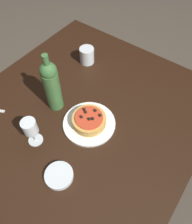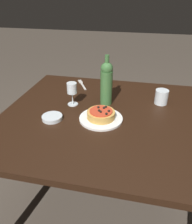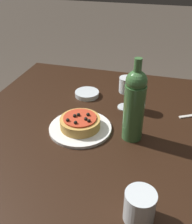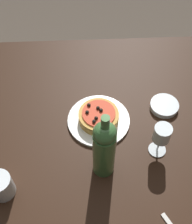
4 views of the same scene
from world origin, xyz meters
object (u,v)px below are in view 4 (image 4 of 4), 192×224
at_px(dinner_plate, 99,120).
at_px(pizza, 99,116).
at_px(dining_table, 94,146).
at_px(wine_glass, 162,135).
at_px(wine_bottle, 104,148).
at_px(water_cup, 1,186).
at_px(side_bowl, 164,106).

distance_m(dinner_plate, pizza, 0.03).
relative_size(dining_table, wine_glass, 8.35).
bearing_deg(wine_bottle, water_cup, 11.86).
bearing_deg(dinner_plate, water_cup, 39.11).
bearing_deg(pizza, wine_bottle, 91.97).
bearing_deg(wine_glass, pizza, -33.50).
distance_m(dinner_plate, water_cup, 0.43).
bearing_deg(dining_table, dinner_plate, -107.09).
relative_size(dining_table, pizza, 7.83).
bearing_deg(wine_bottle, dinner_plate, -88.10).
distance_m(dining_table, pizza, 0.13).
bearing_deg(water_cup, dinner_plate, -140.89).
distance_m(dinner_plate, side_bowl, 0.27).
bearing_deg(water_cup, dining_table, -146.44).
bearing_deg(pizza, wine_glass, 146.50).
bearing_deg(wine_glass, wine_bottle, 17.15).
relative_size(wine_bottle, side_bowl, 2.71).
bearing_deg(water_cup, pizza, -140.88).
bearing_deg(dining_table, water_cup, 33.56).
relative_size(wine_glass, water_cup, 1.60).
xyz_separation_m(dining_table, wine_glass, (-0.23, 0.07, 0.19)).
relative_size(dinner_plate, water_cup, 2.67).
relative_size(pizza, side_bowl, 1.36).
bearing_deg(wine_bottle, pizza, -88.03).
height_order(dinner_plate, water_cup, water_cup).
bearing_deg(dining_table, pizza, -106.93).
relative_size(wine_glass, wine_bottle, 0.47).
bearing_deg(dinner_plate, pizza, 19.23).
bearing_deg(side_bowl, water_cup, 28.54).
height_order(dining_table, side_bowl, side_bowl).
relative_size(dinner_plate, wine_bottle, 0.78).
xyz_separation_m(dining_table, dinner_plate, (-0.02, -0.06, 0.09)).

